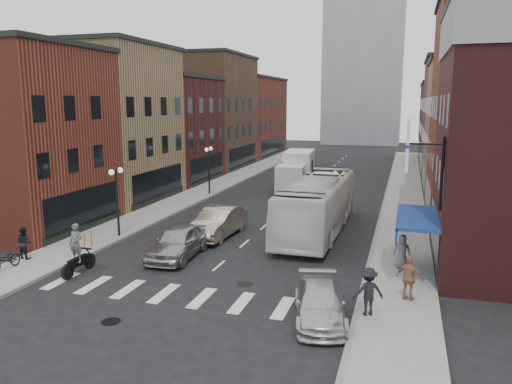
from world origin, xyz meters
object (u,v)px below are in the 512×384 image
Objects in this scene: billboard_sign at (410,145)px; ped_left_solo at (24,243)px; motorcycle_rider at (77,251)px; bike_rack at (88,241)px; streetlamp_far at (209,161)px; ped_right_b at (409,278)px; ped_right_c at (402,251)px; streetlamp_near at (117,189)px; transit_bus at (318,204)px; sedan_left_far at (218,222)px; box_truck at (297,171)px; curb_car at (320,303)px; sedan_left_near at (178,242)px; parked_bicycle at (5,260)px.

billboard_sign reaches higher than ped_left_solo.
bike_rack is at bearing 119.24° from motorcycle_rider.
bike_rack is 0.49× the size of ped_left_solo.
streetlamp_far reaches higher than bike_rack.
streetlamp_far is 1.71× the size of motorcycle_rider.
ped_right_b is at bearing -81.34° from billboard_sign.
billboard_sign is 0.90× the size of streetlamp_far.
ped_right_c is (-0.07, 2.29, -5.17)m from billboard_sign.
streetlamp_near reaches higher than transit_bus.
sedan_left_far reaches higher than bike_rack.
streetlamp_near reaches higher than ped_right_c.
box_truck reaches higher than ped_right_c.
streetlamp_far is 0.51× the size of box_truck.
transit_bus is (10.87, 4.70, -1.19)m from streetlamp_near.
curb_car is at bearing 177.50° from ped_left_solo.
ped_right_b is (16.24, -5.16, -1.84)m from streetlamp_near.
sedan_left_near is (-5.94, -7.04, -0.89)m from transit_bus.
ped_right_c reaches higher than curb_car.
motorcycle_rider is (1.80, -3.31, 0.58)m from bike_rack.
ped_right_b is at bearing 6.38° from parked_bicycle.
ped_right_b reaches higher than bike_rack.
streetlamp_far is 8.30m from box_truck.
streetlamp_near is 0.84× the size of sedan_left_near.
ped_right_c is (15.92, -1.21, -1.95)m from streetlamp_near.
ped_left_solo is at bearing -142.03° from transit_bus.
motorcycle_rider is 0.49× the size of sedan_left_near.
parked_bicycle is 1.11× the size of ped_right_c.
ped_right_b reaches higher than sedan_left_far.
streetlamp_far reaches higher than curb_car.
transit_bus is at bearing 47.37° from sedan_left_near.
streetlamp_near and streetlamp_far have the same top height.
ped_left_solo is at bearing 157.89° from curb_car.
parked_bicycle is at bearing 27.68° from ped_right_b.
streetlamp_far reaches higher than ped_right_c.
box_truck is 27.18m from parked_bicycle.
billboard_sign is 13.02m from sedan_left_far.
streetlamp_near is 2.28× the size of parked_bicycle.
streetlamp_far is 16.87m from bike_rack.
billboard_sign is at bearing 11.69° from parked_bicycle.
sedan_left_far is (5.43, -12.00, -2.05)m from streetlamp_far.
sedan_left_far is at bearing 39.85° from bike_rack.
ped_right_b reaches higher than ped_right_c.
sedan_left_near reaches higher than parked_bicycle.
curb_car is 15.47m from ped_left_solo.
billboard_sign is at bearing -2.83° from bike_rack.
ped_right_b is (18.37, -0.00, 0.10)m from ped_left_solo.
ped_left_solo is (-2.13, -5.15, -1.95)m from streetlamp_near.
parked_bicycle is (-6.68, -4.48, -0.21)m from sedan_left_near.
streetlamp_far is 0.33× the size of transit_bus.
billboard_sign is at bearing 10.52° from motorcycle_rider.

